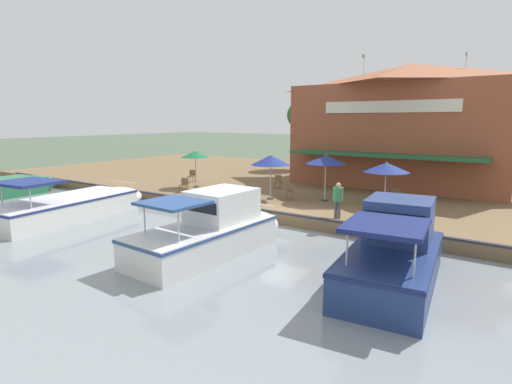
{
  "coord_description": "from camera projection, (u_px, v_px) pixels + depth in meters",
  "views": [
    {
      "loc": [
        15.54,
        9.49,
        4.91
      ],
      "look_at": [
        -1.0,
        -1.88,
        1.3
      ],
      "focal_mm": 28.0,
      "sensor_mm": 36.0,
      "label": 1
    }
  ],
  "objects": [
    {
      "name": "patio_umbrella_near_quay_edge",
      "position": [
        326.0,
        160.0,
        21.29
      ],
      "size": [
        2.12,
        2.12,
        2.52
      ],
      "color": "#B7B7B7",
      "rests_on": "quay_deck"
    },
    {
      "name": "quay_deck",
      "position": [
        360.0,
        188.0,
        27.64
      ],
      "size": [
        22.0,
        56.0,
        0.6
      ],
      "primitive_type": "cube",
      "color": "brown",
      "rests_on": "ground"
    },
    {
      "name": "motorboat_nearest_quay",
      "position": [
        77.0,
        204.0,
        20.43
      ],
      "size": [
        8.59,
        3.88,
        2.13
      ],
      "color": "white",
      "rests_on": "river_water"
    },
    {
      "name": "patio_umbrella_mid_patio_left",
      "position": [
        195.0,
        154.0,
        25.82
      ],
      "size": [
        1.88,
        1.88,
        2.41
      ],
      "color": "#B7B7B7",
      "rests_on": "quay_deck"
    },
    {
      "name": "cafe_chair_beside_entrance",
      "position": [
        290.0,
        191.0,
        22.04
      ],
      "size": [
        0.58,
        0.58,
        0.85
      ],
      "color": "brown",
      "rests_on": "quay_deck"
    },
    {
      "name": "ground_plane",
      "position": [
        277.0,
        226.0,
        18.77
      ],
      "size": [
        220.0,
        220.0,
        0.0
      ],
      "primitive_type": "plane",
      "color": "#4C5B47"
    },
    {
      "name": "person_near_entrance",
      "position": [
        338.0,
        196.0,
        17.66
      ],
      "size": [
        0.45,
        0.45,
        1.61
      ],
      "color": "#4C4C56",
      "rests_on": "quay_deck"
    },
    {
      "name": "patio_umbrella_far_corner",
      "position": [
        271.0,
        160.0,
        21.8
      ],
      "size": [
        2.19,
        2.19,
        2.48
      ],
      "color": "#B7B7B7",
      "rests_on": "quay_deck"
    },
    {
      "name": "tree_behind_restaurant",
      "position": [
        462.0,
        106.0,
        29.19
      ],
      "size": [
        5.23,
        4.98,
        8.0
      ],
      "color": "brown",
      "rests_on": "quay_deck"
    },
    {
      "name": "cafe_chair_back_row_seat",
      "position": [
        184.0,
        184.0,
        24.28
      ],
      "size": [
        0.58,
        0.58,
        0.85
      ],
      "color": "brown",
      "rests_on": "quay_deck"
    },
    {
      "name": "waterfront_restaurant",
      "position": [
        408.0,
        123.0,
        27.7
      ],
      "size": [
        11.51,
        13.97,
        8.99
      ],
      "color": "brown",
      "rests_on": "quay_deck"
    },
    {
      "name": "cafe_chair_facing_river",
      "position": [
        394.0,
        196.0,
        20.52
      ],
      "size": [
        0.53,
        0.53,
        0.85
      ],
      "color": "brown",
      "rests_on": "quay_deck"
    },
    {
      "name": "quay_edge_fender",
      "position": [
        278.0,
        212.0,
        18.73
      ],
      "size": [
        0.2,
        50.4,
        0.1
      ],
      "primitive_type": "cube",
      "color": "#2D2D33",
      "rests_on": "quay_deck"
    },
    {
      "name": "tree_downstream_bank",
      "position": [
        307.0,
        113.0,
        35.52
      ],
      "size": [
        3.61,
        3.44,
        6.83
      ],
      "color": "brown",
      "rests_on": "quay_deck"
    },
    {
      "name": "cafe_chair_under_first_umbrella",
      "position": [
        278.0,
        181.0,
        25.54
      ],
      "size": [
        0.52,
        0.52,
        0.85
      ],
      "color": "brown",
      "rests_on": "quay_deck"
    },
    {
      "name": "patio_umbrella_back_row",
      "position": [
        386.0,
        167.0,
        20.03
      ],
      "size": [
        2.28,
        2.28,
        2.26
      ],
      "color": "#B7B7B7",
      "rests_on": "quay_deck"
    },
    {
      "name": "cafe_chair_far_corner_seat",
      "position": [
        192.0,
        175.0,
        28.27
      ],
      "size": [
        0.56,
        0.56,
        0.85
      ],
      "color": "brown",
      "rests_on": "quay_deck"
    },
    {
      "name": "motorboat_outer_channel",
      "position": [
        217.0,
        229.0,
        14.97
      ],
      "size": [
        6.96,
        2.61,
        2.27
      ],
      "color": "white",
      "rests_on": "river_water"
    },
    {
      "name": "motorboat_distant_upstream",
      "position": [
        396.0,
        252.0,
        12.19
      ],
      "size": [
        6.54,
        2.95,
        2.49
      ],
      "color": "navy",
      "rests_on": "river_water"
    }
  ]
}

